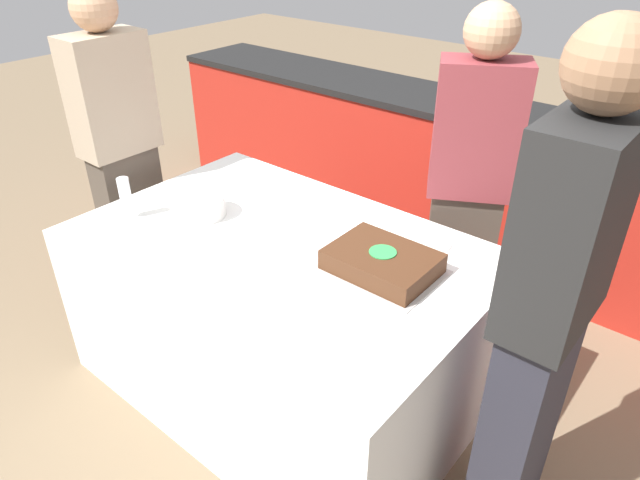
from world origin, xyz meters
TOP-DOWN VIEW (x-y plane):
  - ground_plane at (0.00, 0.00)m, footprint 14.00×14.00m
  - back_counter at (0.00, 1.63)m, footprint 4.40×0.58m
  - dining_table at (0.00, 0.00)m, footprint 1.67×1.11m
  - cake at (0.43, 0.10)m, footprint 0.42×0.32m
  - plate_stack at (-0.42, -0.04)m, footprint 0.20×0.20m
  - wine_glass at (-0.65, -0.25)m, footprint 0.07×0.07m
  - side_plate_near_cake at (0.46, 0.39)m, footprint 0.17×0.17m
  - person_cutting_cake at (0.43, 0.77)m, footprint 0.41×0.35m
  - person_seated_left at (-1.06, 0.00)m, footprint 0.21×0.37m
  - person_seated_right at (1.06, 0.00)m, footprint 0.23×0.41m

SIDE VIEW (x-z plane):
  - ground_plane at x=0.00m, z-range 0.00..0.00m
  - dining_table at x=0.00m, z-range 0.00..0.75m
  - back_counter at x=0.00m, z-range 0.00..0.92m
  - side_plate_near_cake at x=0.46m, z-range 0.75..0.75m
  - cake at x=0.43m, z-range 0.75..0.83m
  - plate_stack at x=-0.42m, z-range 0.75..0.84m
  - person_cutting_cake at x=0.43m, z-range 0.04..1.66m
  - person_seated_left at x=-1.06m, z-range 0.03..1.67m
  - wine_glass at x=-0.65m, z-range 0.78..0.96m
  - person_seated_right at x=1.06m, z-range 0.04..1.78m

